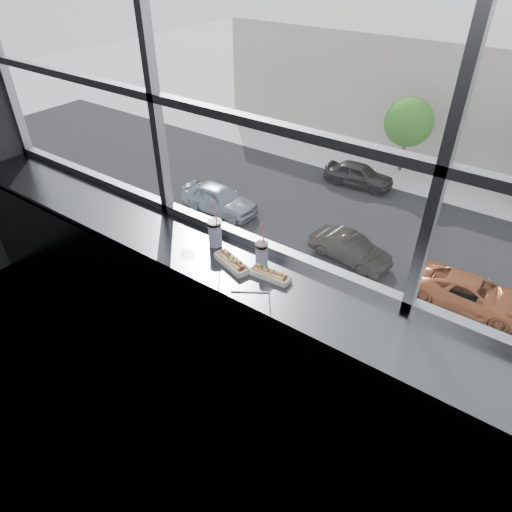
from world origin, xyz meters
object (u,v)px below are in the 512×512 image
Objects in this scene: hotdog_tray_left at (232,262)px; car_near_a at (219,194)px; car_near_b at (351,245)px; tree_left at (409,122)px; loose_straw at (250,292)px; wrapper at (188,253)px; hotdog_tray_right at (270,274)px; pedestrian_a at (448,168)px; soda_cup_right at (262,253)px; car_near_c at (473,289)px; car_far_a at (359,171)px; soda_cup_left at (215,232)px.

hotdog_tray_left is 0.05× the size of car_near_a.
tree_left is at bearing 15.73° from car_near_b.
wrapper is at bearing 138.95° from loose_straw.
loose_straw is (0.26, -0.15, -0.03)m from hotdog_tray_left.
hotdog_tray_right is at bearing 50.50° from loose_straw.
car_near_a is at bearing 140.26° from pedestrian_a.
car_near_a is (-14.46, 16.16, -11.03)m from soda_cup_right.
car_near_c is (0.01, 16.45, -11.11)m from loose_straw.
soda_cup_right is at bearing 142.29° from hotdog_tray_right.
car_far_a reaches higher than car_near_c.
soda_cup_right is at bearing -139.32° from car_near_a.
car_near_b is 11.87m from pedestrian_a.
hotdog_tray_left is 1.31× the size of loose_straw.
wrapper is (-0.48, -0.21, -0.08)m from soda_cup_right.
tree_left is (-1.98, 12.00, 2.49)m from car_near_b.
tree_left is (-7.68, 28.29, -8.66)m from hotdog_tray_left.
tree_left is (-7.95, 12.00, 2.48)m from car_near_c.
soda_cup_right is 28.14m from car_far_a.
car_near_b is 0.90× the size of car_far_a.
car_near_c is at bearing -91.13° from car_near_a.
hotdog_tray_left is 20.54m from car_near_b.
car_near_c is 0.91× the size of car_far_a.
wrapper is at bearing -171.62° from pedestrian_a.
hotdog_tray_right reaches higher than pedestrian_a.
hotdog_tray_left is 0.91× the size of soda_cup_right.
tree_left is (6.62, 12.00, 2.30)m from car_near_a.
pedestrian_a is at bearing 95.04° from hotdog_tray_right.
loose_straw is 0.60m from wrapper.
hotdog_tray_right is 0.20m from loose_straw.
pedestrian_a is (-4.15, 28.18, -11.00)m from wrapper.
soda_cup_right reaches higher than wrapper.
loose_straw is 28.38m from car_far_a.
wrapper reaches higher than loose_straw.
tree_left reaches higher than car_near_c.
soda_cup_left reaches higher than car_near_a.
loose_straw is at bearing -7.09° from wrapper.
car_near_a reaches higher than car_near_b.
soda_cup_right is at bearing 55.80° from hotdog_tray_left.
car_near_b is 0.83× the size of car_near_a.
tree_left reaches higher than pedestrian_a.
car_near_c is at bearing -56.46° from tree_left.
car_far_a is at bearing 48.91° from car_near_c.
hotdog_tray_right is 0.62m from wrapper.
car_far_a is at bearing -108.71° from tree_left.
car_near_b is (-5.69, 16.29, -11.14)m from hotdog_tray_left.
car_near_c is at bearing 89.56° from soda_cup_right.
car_near_b is at bearing 174.14° from pedestrian_a.
soda_cup_left reaches higher than tree_left.
car_near_a is at bearing 97.57° from loose_straw.
car_far_a is at bearing 109.97° from soda_cup_left.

